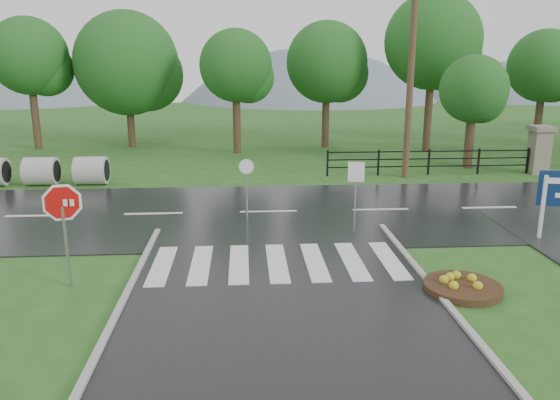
{
  "coord_description": "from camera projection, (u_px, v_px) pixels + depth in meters",
  "views": [
    {
      "loc": [
        -0.82,
        -8.46,
        5.27
      ],
      "look_at": [
        0.14,
        6.0,
        1.5
      ],
      "focal_mm": 35.0,
      "sensor_mm": 36.0,
      "label": 1
    }
  ],
  "objects": [
    {
      "name": "reg_sign_small",
      "position": [
        356.0,
        183.0,
        16.59
      ],
      "size": [
        0.49,
        0.13,
        2.25
      ],
      "color": "#939399",
      "rests_on": "ground"
    },
    {
      "name": "ground",
      "position": [
        295.0,
        369.0,
        9.55
      ],
      "size": [
        120.0,
        120.0,
        0.0
      ],
      "primitive_type": "plane",
      "color": "#27591D",
      "rests_on": "ground"
    },
    {
      "name": "stop_sign",
      "position": [
        63.0,
        212.0,
        12.51
      ],
      "size": [
        1.16,
        0.31,
        2.67
      ],
      "color": "#939399",
      "rests_on": "ground"
    },
    {
      "name": "entrance_tree_left",
      "position": [
        474.0,
        90.0,
        26.15
      ],
      "size": [
        3.25,
        3.25,
        5.47
      ],
      "color": "#3D2B1C",
      "rests_on": "ground"
    },
    {
      "name": "fence_west",
      "position": [
        429.0,
        159.0,
        25.32
      ],
      "size": [
        9.58,
        0.08,
        1.2
      ],
      "color": "black",
      "rests_on": "ground"
    },
    {
      "name": "hills",
      "position": [
        276.0,
        211.0,
        76.45
      ],
      "size": [
        102.0,
        48.0,
        48.0
      ],
      "color": "slate",
      "rests_on": "ground"
    },
    {
      "name": "pillar_west",
      "position": [
        539.0,
        149.0,
        25.54
      ],
      "size": [
        1.0,
        1.0,
        2.24
      ],
      "color": "gray",
      "rests_on": "ground"
    },
    {
      "name": "flower_bed",
      "position": [
        463.0,
        286.0,
        12.7
      ],
      "size": [
        1.79,
        1.79,
        0.36
      ],
      "color": "#332111",
      "rests_on": "ground"
    },
    {
      "name": "treeline",
      "position": [
        274.0,
        149.0,
        32.79
      ],
      "size": [
        83.2,
        5.2,
        10.0
      ],
      "color": "#1A541C",
      "rests_on": "ground"
    },
    {
      "name": "reg_sign_round",
      "position": [
        247.0,
        182.0,
        17.92
      ],
      "size": [
        0.49,
        0.08,
        2.1
      ],
      "color": "#939399",
      "rests_on": "ground"
    },
    {
      "name": "main_road",
      "position": [
        268.0,
        213.0,
        19.21
      ],
      "size": [
        90.0,
        8.0,
        0.04
      ],
      "primitive_type": "cube",
      "color": "black",
      "rests_on": "ground"
    },
    {
      "name": "utility_pole_east",
      "position": [
        411.0,
        79.0,
        23.83
      ],
      "size": [
        1.51,
        0.49,
        8.66
      ],
      "color": "#473523",
      "rests_on": "ground"
    },
    {
      "name": "crosswalk",
      "position": [
        277.0,
        262.0,
        14.36
      ],
      "size": [
        6.5,
        2.8,
        0.02
      ],
      "color": "silver",
      "rests_on": "ground"
    }
  ]
}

